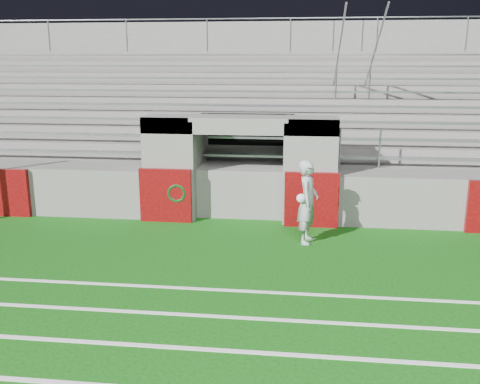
# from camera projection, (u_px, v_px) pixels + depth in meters

# --- Properties ---
(ground) EXTENTS (90.00, 90.00, 0.00)m
(ground) POSITION_uv_depth(u_px,v_px,m) (219.00, 268.00, 10.40)
(ground) COLOR #0E490C
(ground) RESTS_ON ground
(stadium_structure) EXTENTS (26.00, 8.48, 5.42)m
(stadium_structure) POSITION_uv_depth(u_px,v_px,m) (256.00, 136.00, 17.73)
(stadium_structure) COLOR slate
(stadium_structure) RESTS_ON ground
(goalkeeper_with_ball) EXTENTS (0.56, 0.75, 1.86)m
(goalkeeper_with_ball) POSITION_uv_depth(u_px,v_px,m) (308.00, 202.00, 11.69)
(goalkeeper_with_ball) COLOR #A2A5AB
(goalkeeper_with_ball) RESTS_ON ground
(hose_coil) EXTENTS (0.58, 0.15, 0.59)m
(hose_coil) POSITION_uv_depth(u_px,v_px,m) (177.00, 194.00, 13.23)
(hose_coil) COLOR #0B3917
(hose_coil) RESTS_ON ground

